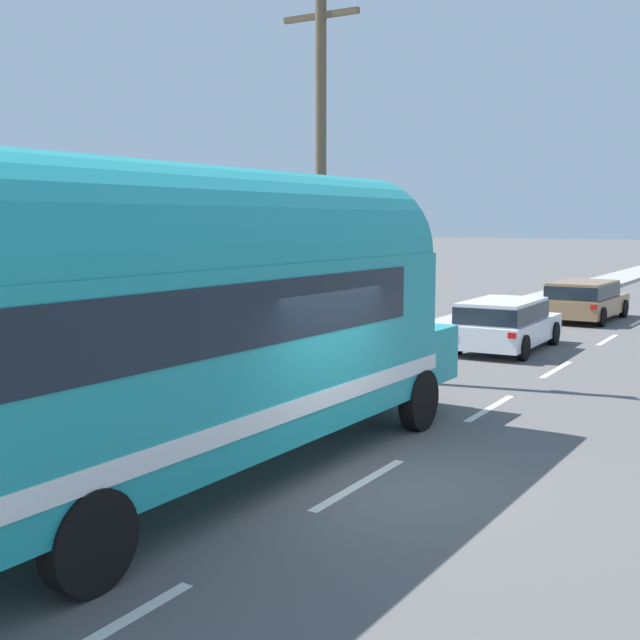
% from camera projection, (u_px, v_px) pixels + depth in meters
% --- Properties ---
extents(ground_plane, '(300.00, 300.00, 0.00)m').
position_uv_depth(ground_plane, '(364.00, 482.00, 10.69)').
color(ground_plane, '#565454').
extents(lane_markings, '(3.61, 80.00, 0.01)m').
position_uv_depth(lane_markings, '(493.00, 346.00, 22.32)').
color(lane_markings, silver).
rests_on(lane_markings, ground).
extents(sidewalk_slab, '(2.37, 90.00, 0.15)m').
position_uv_depth(sidewalk_slab, '(386.00, 347.00, 21.57)').
color(sidewalk_slab, '#9E9B93').
rests_on(sidewalk_slab, ground).
extents(utility_pole, '(1.80, 0.24, 8.50)m').
position_uv_depth(utility_pole, '(321.00, 174.00, 17.40)').
color(utility_pole, brown).
rests_on(utility_pole, ground).
extents(painted_bus, '(2.78, 11.54, 4.12)m').
position_uv_depth(painted_bus, '(178.00, 312.00, 9.97)').
color(painted_bus, teal).
rests_on(painted_bus, ground).
extents(car_lead, '(1.98, 4.44, 1.37)m').
position_uv_depth(car_lead, '(505.00, 321.00, 21.39)').
color(car_lead, white).
rests_on(car_lead, ground).
extents(car_second, '(2.15, 4.55, 1.37)m').
position_uv_depth(car_second, '(585.00, 298.00, 27.86)').
color(car_second, olive).
rests_on(car_second, ground).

